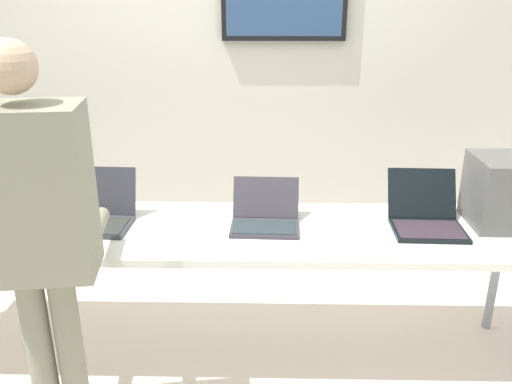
% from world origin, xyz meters
% --- Properties ---
extents(ground, '(8.00, 8.00, 0.04)m').
position_xyz_m(ground, '(0.00, 0.00, -0.02)').
color(ground, silver).
extents(back_wall, '(8.00, 0.11, 2.49)m').
position_xyz_m(back_wall, '(0.01, 1.13, 1.26)').
color(back_wall, silver).
rests_on(back_wall, ground).
extents(workbench, '(3.34, 0.70, 0.75)m').
position_xyz_m(workbench, '(0.00, 0.00, 0.70)').
color(workbench, silver).
rests_on(workbench, ground).
extents(equipment_box, '(0.32, 0.35, 0.36)m').
position_xyz_m(equipment_box, '(1.46, 0.09, 0.93)').
color(equipment_box, '#5A5A59').
rests_on(equipment_box, workbench).
extents(laptop_station_1, '(0.32, 0.35, 0.27)m').
position_xyz_m(laptop_station_1, '(-0.60, 0.05, 0.81)').
color(laptop_station_1, '#34353E').
rests_on(laptop_station_1, workbench).
extents(laptop_station_2, '(0.35, 0.34, 0.21)m').
position_xyz_m(laptop_station_2, '(0.24, 0.04, 0.80)').
color(laptop_station_2, '#3A3641').
rests_on(laptop_station_2, workbench).
extents(laptop_station_3, '(0.36, 0.40, 0.26)m').
position_xyz_m(laptop_station_3, '(1.06, 0.05, 0.81)').
color(laptop_station_3, black).
rests_on(laptop_station_3, workbench).
extents(person, '(0.49, 0.63, 1.74)m').
position_xyz_m(person, '(-0.63, -0.62, 1.06)').
color(person, gray).
rests_on(person, ground).
extents(coffee_mug, '(0.08, 0.08, 0.09)m').
position_xyz_m(coffee_mug, '(-0.90, -0.25, 0.79)').
color(coffee_mug, white).
rests_on(coffee_mug, workbench).
extents(paper_sheet, '(0.22, 0.31, 0.00)m').
position_xyz_m(paper_sheet, '(-0.90, -0.17, 0.75)').
color(paper_sheet, white).
rests_on(paper_sheet, workbench).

